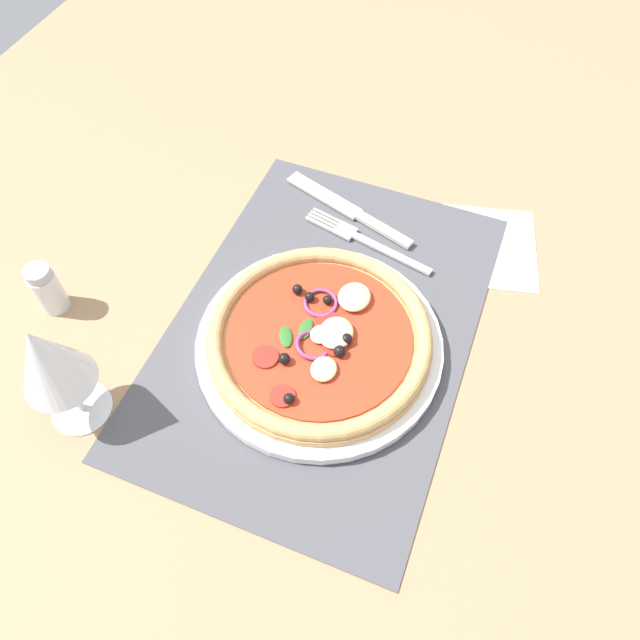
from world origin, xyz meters
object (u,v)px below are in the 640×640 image
object	(u,v)px
wine_glass	(48,361)
napkin	(487,246)
pizza	(320,336)
knife	(347,209)
pepper_shaker	(47,289)
plate	(319,345)
fork	(361,239)

from	to	relation	value
wine_glass	napkin	size ratio (longest dim) A/B	1.10
pizza	napkin	world-z (taller)	pizza
pizza	knife	bearing A→B (deg)	11.84
wine_glass	pepper_shaker	bearing A→B (deg)	45.47
pepper_shaker	plate	bearing A→B (deg)	-79.67
plate	knife	world-z (taller)	plate
plate	pepper_shaker	bearing A→B (deg)	100.33
fork	napkin	bearing A→B (deg)	-149.44
pizza	fork	bearing A→B (deg)	3.42
napkin	wine_glass	bearing A→B (deg)	137.44
plate	napkin	bearing A→B (deg)	-32.94
pizza	fork	xyz separation A→B (cm)	(17.05, 1.02, -2.17)
pepper_shaker	napkin	bearing A→B (deg)	-58.63
pizza	wine_glass	xyz separation A→B (cm)	(-16.18, 20.85, 7.26)
knife	wine_glass	world-z (taller)	wine_glass
pepper_shaker	fork	bearing A→B (deg)	-53.14
plate	pizza	distance (cm)	1.74
pepper_shaker	knife	bearing A→B (deg)	-44.85
fork	napkin	distance (cm)	16.19
knife	wine_glass	xyz separation A→B (cm)	(-37.52, 16.38, 9.39)
plate	pizza	size ratio (longest dim) A/B	1.10
fork	wine_glass	world-z (taller)	wine_glass
napkin	pepper_shaker	distance (cm)	53.71
knife	wine_glass	distance (cm)	42.01
fork	knife	world-z (taller)	knife
napkin	pepper_shaker	xyz separation A→B (cm)	(-27.91, 45.79, 3.07)
plate	pepper_shaker	size ratio (longest dim) A/B	4.13
wine_glass	pepper_shaker	xyz separation A→B (cm)	(10.41, 10.59, -6.80)
fork	pepper_shaker	size ratio (longest dim) A/B	2.67
pepper_shaker	wine_glass	bearing A→B (deg)	-134.53
fork	napkin	xyz separation A→B (cm)	(5.10, -15.36, -0.44)
plate	napkin	size ratio (longest dim) A/B	2.03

